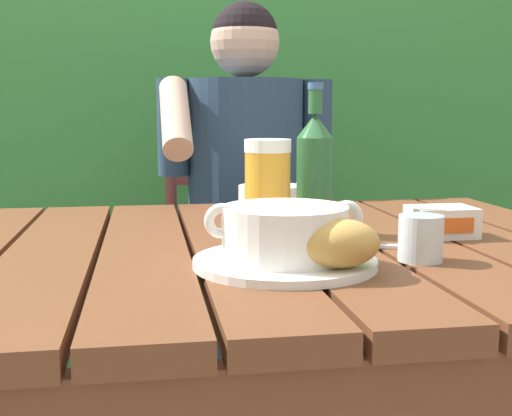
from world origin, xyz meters
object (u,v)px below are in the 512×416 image
(soup_bowl, at_px, (285,231))
(diner_bowl, at_px, (270,197))
(beer_glass, at_px, (268,189))
(table_knife, at_px, (367,245))
(butter_tub, at_px, (442,222))
(beer_bottle, at_px, (314,171))
(chair_near_diner, at_px, (238,272))
(water_glass_small, at_px, (421,238))
(bread_roll, at_px, (339,243))
(serving_plate, at_px, (285,262))
(person_eating, at_px, (246,194))

(soup_bowl, height_order, diner_bowl, soup_bowl)
(beer_glass, height_order, table_knife, beer_glass)
(butter_tub, bearing_deg, beer_bottle, 162.30)
(chair_near_diner, relative_size, water_glass_small, 13.85)
(soup_bowl, distance_m, beer_bottle, 0.27)
(beer_glass, distance_m, table_knife, 0.19)
(bread_roll, distance_m, butter_tub, 0.36)
(soup_bowl, xyz_separation_m, table_knife, (0.16, 0.11, -0.05))
(butter_tub, xyz_separation_m, table_knife, (-0.16, -0.07, -0.02))
(water_glass_small, relative_size, table_knife, 0.47)
(bread_roll, bearing_deg, beer_glass, 99.57)
(serving_plate, height_order, table_knife, serving_plate)
(chair_near_diner, xyz_separation_m, person_eating, (-0.00, -0.20, 0.27))
(water_glass_small, relative_size, butter_tub, 0.62)
(chair_near_diner, bearing_deg, beer_bottle, -88.53)
(water_glass_small, bearing_deg, table_knife, 112.87)
(person_eating, bearing_deg, butter_tub, -71.69)
(person_eating, bearing_deg, water_glass_small, -82.13)
(person_eating, bearing_deg, bread_roll, -91.30)
(butter_tub, bearing_deg, soup_bowl, -151.23)
(butter_tub, distance_m, table_knife, 0.17)
(beer_glass, relative_size, beer_bottle, 0.64)
(chair_near_diner, relative_size, diner_bowl, 6.57)
(soup_bowl, relative_size, beer_bottle, 0.86)
(soup_bowl, bearing_deg, chair_near_diner, 85.64)
(bread_roll, height_order, water_glass_small, bread_roll)
(butter_tub, bearing_deg, beer_glass, 174.49)
(soup_bowl, xyz_separation_m, beer_glass, (0.01, 0.20, 0.03))
(bread_roll, xyz_separation_m, butter_tub, (0.26, 0.24, -0.02))
(water_glass_small, bearing_deg, soup_bowl, 179.95)
(chair_near_diner, bearing_deg, bread_roll, -91.21)
(person_eating, height_order, serving_plate, person_eating)
(bread_roll, relative_size, beer_bottle, 0.42)
(butter_tub, bearing_deg, serving_plate, -151.23)
(beer_glass, xyz_separation_m, water_glass_small, (0.19, -0.20, -0.05))
(beer_bottle, height_order, table_knife, beer_bottle)
(serving_plate, height_order, bread_roll, bread_roll)
(chair_near_diner, height_order, beer_glass, chair_near_diner)
(person_eating, bearing_deg, beer_bottle, -87.85)
(soup_bowl, height_order, bread_roll, soup_bowl)
(bread_roll, xyz_separation_m, water_glass_small, (0.15, 0.07, -0.01))
(bread_roll, xyz_separation_m, table_knife, (0.10, 0.18, -0.04))
(person_eating, relative_size, serving_plate, 4.79)
(chair_near_diner, xyz_separation_m, serving_plate, (-0.08, -1.09, 0.28))
(bread_roll, bearing_deg, butter_tub, 43.12)
(bread_roll, bearing_deg, person_eating, 88.70)
(bread_roll, distance_m, beer_glass, 0.28)
(serving_plate, xyz_separation_m, bread_roll, (0.06, -0.07, 0.04))
(serving_plate, relative_size, beer_bottle, 0.98)
(beer_bottle, bearing_deg, bread_roll, -98.45)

